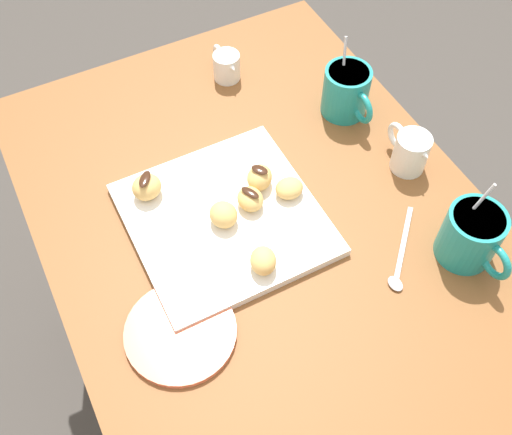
% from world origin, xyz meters
% --- Properties ---
extents(ground_plane, '(8.00, 8.00, 0.00)m').
position_xyz_m(ground_plane, '(0.00, 0.00, 0.00)').
color(ground_plane, '#423D38').
extents(dining_table, '(1.01, 0.70, 0.76)m').
position_xyz_m(dining_table, '(0.00, 0.00, 0.60)').
color(dining_table, brown).
rests_on(dining_table, ground_plane).
extents(pastry_plate_square, '(0.30, 0.30, 0.02)m').
position_xyz_m(pastry_plate_square, '(-0.05, -0.06, 0.77)').
color(pastry_plate_square, white).
rests_on(pastry_plate_square, dining_table).
extents(coffee_mug_teal_left, '(0.12, 0.08, 0.14)m').
position_xyz_m(coffee_mug_teal_left, '(-0.17, 0.25, 0.81)').
color(coffee_mug_teal_left, teal).
rests_on(coffee_mug_teal_left, dining_table).
extents(coffee_mug_teal_right, '(0.13, 0.09, 0.15)m').
position_xyz_m(coffee_mug_teal_right, '(0.18, 0.25, 0.81)').
color(coffee_mug_teal_right, teal).
rests_on(coffee_mug_teal_right, dining_table).
extents(cream_pitcher_white, '(0.10, 0.06, 0.07)m').
position_xyz_m(cream_pitcher_white, '(-0.01, 0.27, 0.80)').
color(cream_pitcher_white, white).
rests_on(cream_pitcher_white, dining_table).
extents(chocolate_sauce_pitcher, '(0.09, 0.05, 0.06)m').
position_xyz_m(chocolate_sauce_pitcher, '(-0.36, 0.09, 0.79)').
color(chocolate_sauce_pitcher, white).
rests_on(chocolate_sauce_pitcher, dining_table).
extents(saucer_coral_left, '(0.16, 0.16, 0.01)m').
position_xyz_m(saucer_coral_left, '(0.10, -0.20, 0.76)').
color(saucer_coral_left, '#E5704C').
rests_on(saucer_coral_left, dining_table).
extents(loose_spoon_near_saucer, '(0.12, 0.12, 0.01)m').
position_xyz_m(loose_spoon_near_saucer, '(0.14, 0.15, 0.76)').
color(loose_spoon_near_saucer, silver).
rests_on(loose_spoon_near_saucer, dining_table).
extents(beignet_0, '(0.06, 0.06, 0.04)m').
position_xyz_m(beignet_0, '(0.07, -0.05, 0.79)').
color(beignet_0, '#E5B260').
rests_on(beignet_0, pastry_plate_square).
extents(beignet_1, '(0.05, 0.04, 0.03)m').
position_xyz_m(beignet_1, '(-0.05, -0.01, 0.79)').
color(beignet_1, '#E5B260').
rests_on(beignet_1, pastry_plate_square).
extents(chocolate_drizzle_1, '(0.04, 0.03, 0.00)m').
position_xyz_m(chocolate_drizzle_1, '(-0.05, -0.01, 0.81)').
color(chocolate_drizzle_1, '#381E11').
rests_on(chocolate_drizzle_1, beignet_1).
extents(beignet_2, '(0.04, 0.05, 0.03)m').
position_xyz_m(beignet_2, '(-0.04, 0.05, 0.79)').
color(beignet_2, '#E5B260').
rests_on(beignet_2, pastry_plate_square).
extents(beignet_3, '(0.07, 0.07, 0.04)m').
position_xyz_m(beignet_3, '(-0.15, -0.16, 0.79)').
color(beignet_3, '#E5B260').
rests_on(beignet_3, pastry_plate_square).
extents(chocolate_drizzle_3, '(0.04, 0.03, 0.00)m').
position_xyz_m(chocolate_drizzle_3, '(-0.15, -0.16, 0.81)').
color(chocolate_drizzle_3, '#381E11').
rests_on(chocolate_drizzle_3, beignet_3).
extents(beignet_4, '(0.05, 0.05, 0.04)m').
position_xyz_m(beignet_4, '(-0.04, -0.07, 0.79)').
color(beignet_4, '#E5B260').
rests_on(beignet_4, pastry_plate_square).
extents(beignet_5, '(0.06, 0.06, 0.04)m').
position_xyz_m(beignet_5, '(-0.08, 0.02, 0.79)').
color(beignet_5, '#E5B260').
rests_on(beignet_5, pastry_plate_square).
extents(chocolate_drizzle_5, '(0.03, 0.03, 0.00)m').
position_xyz_m(chocolate_drizzle_5, '(-0.08, 0.02, 0.81)').
color(chocolate_drizzle_5, '#381E11').
rests_on(chocolate_drizzle_5, beignet_5).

